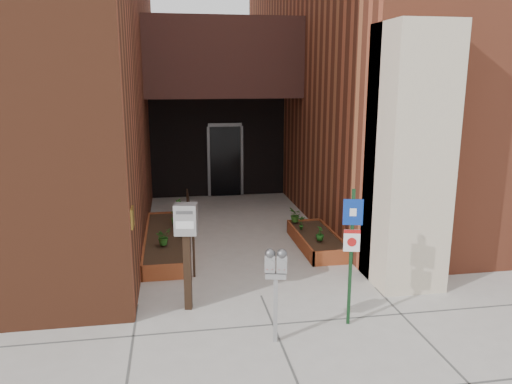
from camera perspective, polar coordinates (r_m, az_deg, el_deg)
name	(u,v)px	position (r m, az deg, el deg)	size (l,w,h in m)	color
ground	(261,296)	(8.44, 0.58, -11.78)	(80.00, 80.00, 0.00)	#9E9991
architecture	(211,23)	(14.55, -5.18, 18.68)	(20.00, 14.60, 10.00)	brown
planter_left	(167,241)	(10.79, -10.16, -5.58)	(0.90, 3.60, 0.30)	brown
planter_right	(317,241)	(10.73, 6.97, -5.57)	(0.80, 2.20, 0.30)	brown
handrail	(190,213)	(10.57, -7.58, -2.41)	(0.04, 3.34, 0.90)	black
parking_meter	(276,270)	(6.70, 2.29, -8.94)	(0.31, 0.17, 1.34)	#9A9A9C
sign_post	(352,243)	(7.21, 10.86, -5.76)	(0.27, 0.10, 2.03)	#133419
payment_dropbox	(186,234)	(7.64, -7.97, -4.79)	(0.37, 0.30, 1.69)	black
shrub_left_a	(163,236)	(10.03, -10.55, -5.01)	(0.30, 0.30, 0.34)	#235B1A
shrub_left_b	(181,227)	(10.58, -8.61, -3.94)	(0.20, 0.20, 0.36)	#1A5618
shrub_left_c	(175,217)	(11.37, -9.24, -2.81)	(0.19, 0.19, 0.33)	#29611B
shrub_left_d	(178,206)	(12.23, -8.88, -1.61)	(0.19, 0.19, 0.36)	#235E1A
shrub_right_a	(320,233)	(10.20, 7.32, -4.71)	(0.17, 0.17, 0.30)	#1A5618
shrub_right_b	(302,222)	(10.89, 5.23, -3.49)	(0.16, 0.16, 0.31)	#215719
shrub_right_c	(295,215)	(11.40, 4.53, -2.63)	(0.31, 0.31, 0.34)	#275718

